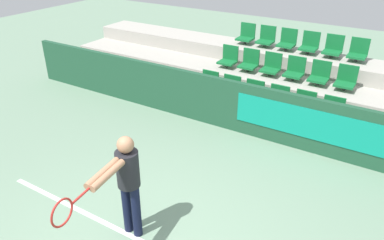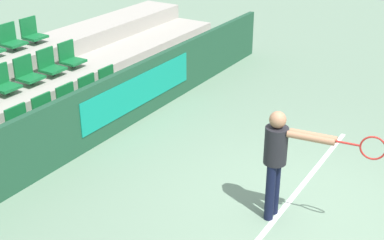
{
  "view_description": "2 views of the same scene",
  "coord_description": "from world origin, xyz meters",
  "views": [
    {
      "loc": [
        2.6,
        -2.71,
        4.0
      ],
      "look_at": [
        -0.34,
        2.08,
        1.07
      ],
      "focal_mm": 35.0,
      "sensor_mm": 36.0,
      "label": 1
    },
    {
      "loc": [
        -6.23,
        -2.01,
        4.4
      ],
      "look_at": [
        -0.23,
        1.69,
        1.15
      ],
      "focal_mm": 50.0,
      "sensor_mm": 36.0,
      "label": 2
    }
  ],
  "objects": [
    {
      "name": "ground_plane",
      "position": [
        0.0,
        0.0,
        0.0
      ],
      "size": [
        30.0,
        30.0,
        0.0
      ],
      "primitive_type": "plane",
      "color": "gray"
    },
    {
      "name": "court_baseline",
      "position": [
        0.0,
        0.26,
        0.0
      ],
      "size": [
        5.65,
        0.08,
        0.01
      ],
      "color": "white",
      "rests_on": "ground"
    },
    {
      "name": "barrier_wall",
      "position": [
        0.03,
        3.92,
        0.57
      ],
      "size": [
        12.75,
        0.14,
        1.13
      ],
      "color": "#1E4C33",
      "rests_on": "ground"
    },
    {
      "name": "bleacher_tier_front",
      "position": [
        0.0,
        4.52,
        0.18
      ],
      "size": [
        12.35,
        1.04,
        0.36
      ],
      "color": "#ADA89E",
      "rests_on": "ground"
    },
    {
      "name": "bleacher_tier_middle",
      "position": [
        0.0,
        5.56,
        0.36
      ],
      "size": [
        12.35,
        1.04,
        0.73
      ],
      "color": "#ADA89E",
      "rests_on": "ground"
    },
    {
      "name": "stadium_chair_1",
      "position": [
        -0.87,
        4.65,
        0.59
      ],
      "size": [
        0.43,
        0.39,
        0.54
      ],
      "color": "#333333",
      "rests_on": "bleacher_tier_front"
    },
    {
      "name": "stadium_chair_2",
      "position": [
        -0.29,
        4.65,
        0.59
      ],
      "size": [
        0.43,
        0.39,
        0.54
      ],
      "color": "#333333",
      "rests_on": "bleacher_tier_front"
    },
    {
      "name": "stadium_chair_3",
      "position": [
        0.29,
        4.65,
        0.59
      ],
      "size": [
        0.43,
        0.39,
        0.54
      ],
      "color": "#333333",
      "rests_on": "bleacher_tier_front"
    },
    {
      "name": "stadium_chair_4",
      "position": [
        0.87,
        4.65,
        0.59
      ],
      "size": [
        0.43,
        0.39,
        0.54
      ],
      "color": "#333333",
      "rests_on": "bleacher_tier_front"
    },
    {
      "name": "stadium_chair_5",
      "position": [
        1.45,
        4.65,
        0.59
      ],
      "size": [
        0.43,
        0.39,
        0.54
      ],
      "color": "#333333",
      "rests_on": "bleacher_tier_front"
    },
    {
      "name": "stadium_chair_8",
      "position": [
        -0.29,
        5.69,
        0.95
      ],
      "size": [
        0.43,
        0.39,
        0.54
      ],
      "color": "#333333",
      "rests_on": "bleacher_tier_middle"
    },
    {
      "name": "stadium_chair_9",
      "position": [
        0.29,
        5.69,
        0.95
      ],
      "size": [
        0.43,
        0.39,
        0.54
      ],
      "color": "#333333",
      "rests_on": "bleacher_tier_middle"
    },
    {
      "name": "stadium_chair_10",
      "position": [
        0.87,
        5.69,
        0.95
      ],
      "size": [
        0.43,
        0.39,
        0.54
      ],
      "color": "#333333",
      "rests_on": "bleacher_tier_middle"
    },
    {
      "name": "stadium_chair_11",
      "position": [
        1.45,
        5.69,
        0.95
      ],
      "size": [
        0.43,
        0.39,
        0.54
      ],
      "color": "#333333",
      "rests_on": "bleacher_tier_middle"
    },
    {
      "name": "stadium_chair_16",
      "position": [
        0.87,
        6.73,
        1.32
      ],
      "size": [
        0.43,
        0.39,
        0.54
      ],
      "color": "#333333",
      "rests_on": "bleacher_tier_back"
    },
    {
      "name": "stadium_chair_17",
      "position": [
        1.45,
        6.73,
        1.32
      ],
      "size": [
        0.43,
        0.39,
        0.54
      ],
      "color": "#333333",
      "rests_on": "bleacher_tier_back"
    },
    {
      "name": "tennis_player",
      "position": [
        -0.27,
        0.27,
        1.0
      ],
      "size": [
        0.34,
        1.52,
        1.61
      ],
      "rotation": [
        0.0,
        0.0,
        0.13
      ],
      "color": "black",
      "rests_on": "ground"
    }
  ]
}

